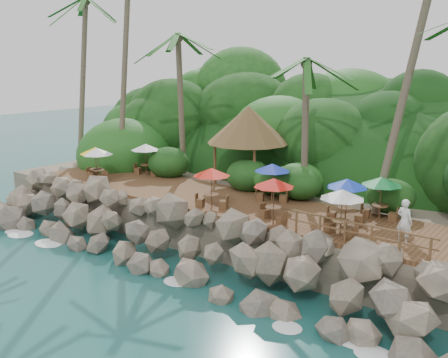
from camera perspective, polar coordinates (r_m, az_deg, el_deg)
The scene contains 12 objects.
ground at distance 23.29m, azimuth -9.15°, elevation -10.91°, with size 140.00×140.00×0.00m, color #19514F.
land_base at distance 35.24m, azimuth 9.90°, elevation -0.74°, with size 32.00×25.20×2.10m, color gray.
jungle_hill at distance 42.12m, azimuth 14.58°, elevation -0.14°, with size 44.80×28.00×15.40m, color #143811.
seawall at distance 24.16m, azimuth -5.80°, elevation -6.95°, with size 29.00×4.00×2.30m, color gray, non-canonical shape.
terrace at distance 26.74m, azimuth 0.00°, elevation -2.50°, with size 26.00×5.00×0.20m, color brown.
jungle_foliage at distance 34.66m, azimuth 9.06°, elevation -2.74°, with size 44.00×16.00×12.00m, color #143811, non-canonical shape.
foam_line at distance 23.46m, azimuth -8.61°, elevation -10.62°, with size 25.20×0.80×0.06m.
palms at distance 29.00m, azimuth 1.27°, elevation 19.11°, with size 31.47×6.86×14.30m.
palapa at distance 29.77m, azimuth 2.77°, elevation 6.16°, with size 4.89×4.89×4.60m.
dining_clusters at distance 25.85m, azimuth 0.30°, elevation 1.00°, with size 18.64×5.06×2.02m.
railing at distance 20.56m, azimuth 14.92°, elevation -5.82°, with size 6.10×0.10×1.00m.
waiter at distance 21.39m, azimuth 19.73°, elevation -4.53°, with size 0.67×0.44×1.84m, color silver.
Camera 1 is at (15.59, -14.46, 9.49)m, focal length 40.43 mm.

